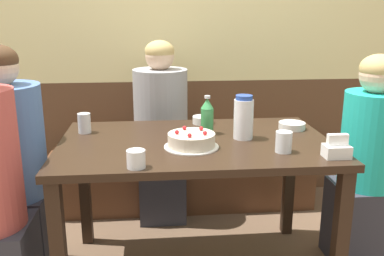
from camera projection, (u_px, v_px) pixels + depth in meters
back_wall at (180, 25)px, 2.97m from camera, size 4.80×0.04×2.50m
bench_seat at (183, 176)px, 3.03m from camera, size 1.81×0.38×0.42m
dining_table at (195, 158)px, 2.12m from camera, size 1.32×0.83×0.73m
birthday_cake at (191, 140)px, 1.99m from camera, size 0.26×0.26×0.09m
water_pitcher at (244, 118)px, 2.11m from camera, size 0.10×0.10×0.22m
soju_bottle at (207, 116)px, 2.19m from camera, size 0.07×0.07×0.20m
napkin_holder at (337, 149)px, 1.85m from camera, size 0.11×0.08×0.11m
bowl_soup_white at (292, 126)px, 2.30m from camera, size 0.14×0.14×0.04m
bowl_rice_small at (203, 120)px, 2.41m from camera, size 0.11×0.11×0.04m
glass_water_tall at (136, 159)px, 1.72m from camera, size 0.08×0.08×0.07m
glass_tumbler_short at (284, 142)px, 1.92m from camera, size 0.07×0.07×0.10m
glass_shot_small at (84, 123)px, 2.22m from camera, size 0.07×0.07×0.10m
person_teal_shirt at (368, 170)px, 2.26m from camera, size 0.34×0.31×1.14m
person_pale_blue_shirt at (10, 168)px, 2.13m from camera, size 0.36×0.36×1.20m
person_dark_striped at (161, 135)px, 2.78m from camera, size 0.34×0.34×1.18m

